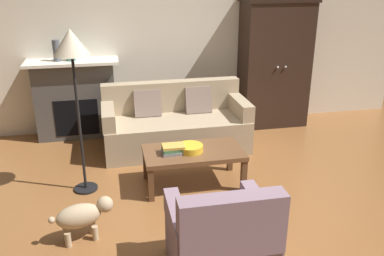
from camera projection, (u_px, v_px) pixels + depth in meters
name	position (u px, v px, depth m)	size (l,w,h in m)	color
ground_plane	(224.00, 206.00, 4.32)	(9.60, 9.60, 0.00)	brown
back_wall	(179.00, 33.00, 6.14)	(7.20, 0.10, 2.80)	silver
fireplace	(76.00, 99.00, 5.91)	(1.26, 0.48, 1.12)	#4C4947
armoire	(274.00, 63.00, 6.27)	(1.06, 0.57, 1.91)	black
couch	(175.00, 125.00, 5.62)	(1.92, 0.86, 0.86)	tan
coffee_table	(193.00, 155.00, 4.62)	(1.10, 0.60, 0.42)	brown
fruit_bowl	(190.00, 148.00, 4.57)	(0.28, 0.28, 0.07)	gold
book_stack	(173.00, 149.00, 4.51)	(0.25, 0.18, 0.10)	gray
mantel_vase_slate	(57.00, 51.00, 5.61)	(0.10, 0.10, 0.29)	#565B66
mantel_vase_jade	(70.00, 49.00, 5.64)	(0.13, 0.13, 0.31)	slate
armchair_near_left	(221.00, 243.00, 3.23)	(0.79, 0.78, 0.88)	gray
floor_lamp	(72.00, 53.00, 4.09)	(0.36, 0.36, 1.77)	black
dog	(82.00, 216.00, 3.71)	(0.56, 0.28, 0.39)	tan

